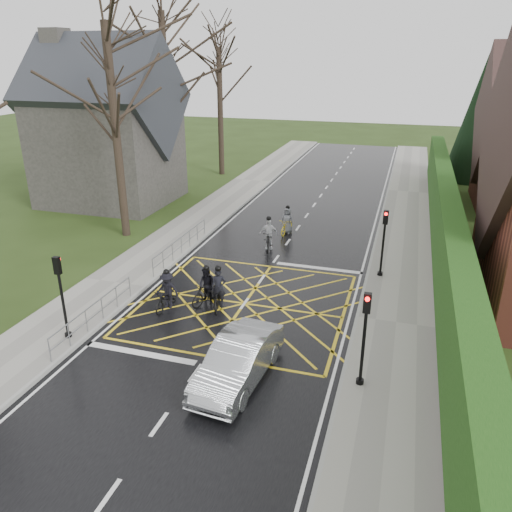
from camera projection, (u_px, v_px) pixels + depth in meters
The scene contains 22 objects.
ground at pixel (244, 304), 20.38m from camera, with size 120.00×120.00×0.00m, color #223210.
road at pixel (244, 304), 20.37m from camera, with size 9.00×80.00×0.01m, color black.
sidewalk_right at pixel (396, 324), 18.71m from camera, with size 3.00×80.00×0.15m, color gray.
sidewalk_left at pixel (115, 284), 21.98m from camera, with size 3.00×80.00×0.15m, color gray.
stone_wall at pixel (441, 263), 23.45m from camera, with size 0.50×38.00×0.70m, color slate.
hedge at pixel (446, 228), 22.79m from camera, with size 0.90×38.00×2.80m, color #14380F.
conifer at pixel (481, 116), 38.60m from camera, with size 4.60×4.60×10.00m.
church at pixel (106, 128), 32.83m from camera, with size 8.80×7.80×11.00m.
tree_near at pixel (111, 87), 25.16m from camera, with size 9.24×9.24×11.44m.
tree_mid at pixel (165, 68), 32.25m from camera, with size 10.08×10.08×12.48m.
tree_far at pixel (220, 85), 39.68m from camera, with size 8.40×8.40×10.40m.
railing_south at pixel (94, 310), 18.25m from camera, with size 0.05×5.04×1.03m.
railing_north at pixel (181, 241), 24.89m from camera, with size 0.05×6.04×1.03m.
traffic_light_ne at pixel (383, 244), 22.08m from camera, with size 0.24×0.31×3.21m.
traffic_light_se at pixel (364, 341), 14.64m from camera, with size 0.24×0.31×3.21m.
traffic_light_sw at pixel (63, 299), 17.16m from camera, with size 0.24×0.31×3.21m.
cyclist_rear at pixel (218, 294), 19.93m from camera, with size 1.09×1.93×1.78m.
cyclist_back at pixel (206, 289), 20.17m from camera, with size 1.03×1.73×1.68m.
cyclist_mid at pixel (167, 294), 19.81m from camera, with size 1.01×1.74×1.68m.
cyclist_front at pixel (268, 237), 25.85m from camera, with size 1.02×1.84×1.78m.
cyclist_lead at pixel (287, 224), 28.15m from camera, with size 0.78×1.73×1.64m.
car at pixel (238, 361), 15.34m from camera, with size 1.50×4.32×1.42m, color #A2A5A8.
Camera 1 is at (5.78, -17.20, 9.48)m, focal length 35.00 mm.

